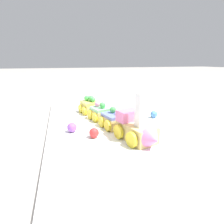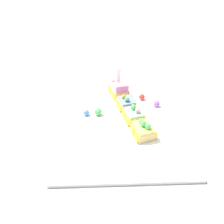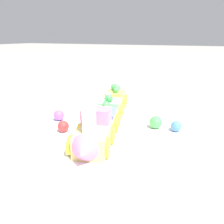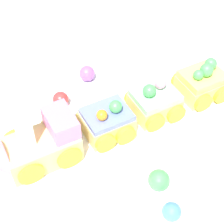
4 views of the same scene
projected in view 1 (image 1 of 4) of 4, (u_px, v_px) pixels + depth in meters
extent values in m
plane|color=gray|center=(121.00, 127.00, 0.55)|extent=(10.00, 10.00, 0.00)
cube|color=white|center=(121.00, 125.00, 0.55)|extent=(0.66, 0.43, 0.01)
cube|color=#E5C675|center=(135.00, 132.00, 0.43)|extent=(0.11, 0.08, 0.04)
cube|color=pink|center=(128.00, 115.00, 0.45)|extent=(0.05, 0.06, 0.03)
cone|color=pink|center=(153.00, 139.00, 0.38)|extent=(0.04, 0.06, 0.05)
cube|color=white|center=(140.00, 122.00, 0.41)|extent=(0.02, 0.02, 0.02)
cube|color=white|center=(141.00, 114.00, 0.40)|extent=(0.02, 0.02, 0.02)
cube|color=white|center=(141.00, 106.00, 0.40)|extent=(0.02, 0.02, 0.02)
cube|color=white|center=(142.00, 98.00, 0.39)|extent=(0.02, 0.02, 0.02)
cylinder|color=yellow|center=(131.00, 140.00, 0.39)|extent=(0.04, 0.02, 0.04)
cylinder|color=yellow|center=(153.00, 134.00, 0.42)|extent=(0.04, 0.02, 0.04)
cylinder|color=yellow|center=(118.00, 132.00, 0.44)|extent=(0.04, 0.02, 0.04)
cylinder|color=yellow|center=(139.00, 127.00, 0.47)|extent=(0.04, 0.02, 0.04)
cube|color=#E5C675|center=(114.00, 122.00, 0.52)|extent=(0.08, 0.07, 0.03)
cube|color=#6B7AC6|center=(114.00, 115.00, 0.51)|extent=(0.08, 0.07, 0.01)
sphere|color=#4CBC56|center=(113.00, 110.00, 0.52)|extent=(0.02, 0.02, 0.02)
sphere|color=orange|center=(119.00, 112.00, 0.50)|extent=(0.02, 0.02, 0.02)
cylinder|color=yellow|center=(108.00, 126.00, 0.48)|extent=(0.03, 0.01, 0.03)
cylinder|color=yellow|center=(126.00, 122.00, 0.52)|extent=(0.03, 0.01, 0.03)
cylinder|color=yellow|center=(101.00, 122.00, 0.52)|extent=(0.03, 0.01, 0.03)
cylinder|color=yellow|center=(119.00, 118.00, 0.55)|extent=(0.03, 0.01, 0.03)
cube|color=#E5C675|center=(101.00, 115.00, 0.58)|extent=(0.08, 0.07, 0.03)
cube|color=#93DBA3|center=(101.00, 109.00, 0.58)|extent=(0.08, 0.07, 0.01)
sphere|color=pink|center=(97.00, 104.00, 0.58)|extent=(0.02, 0.02, 0.02)
sphere|color=#4CBC56|center=(103.00, 105.00, 0.56)|extent=(0.02, 0.02, 0.02)
cylinder|color=yellow|center=(95.00, 118.00, 0.55)|extent=(0.03, 0.01, 0.03)
cylinder|color=yellow|center=(112.00, 115.00, 0.58)|extent=(0.03, 0.01, 0.03)
cylinder|color=yellow|center=(90.00, 115.00, 0.58)|extent=(0.03, 0.01, 0.03)
cylinder|color=yellow|center=(107.00, 112.00, 0.61)|extent=(0.03, 0.01, 0.03)
cube|color=#E5C675|center=(90.00, 109.00, 0.66)|extent=(0.08, 0.07, 0.03)
cube|color=#EFE066|center=(90.00, 103.00, 0.65)|extent=(0.08, 0.07, 0.01)
sphere|color=#4CBC56|center=(87.00, 98.00, 0.66)|extent=(0.02, 0.02, 0.02)
sphere|color=#4CBC56|center=(91.00, 99.00, 0.65)|extent=(0.03, 0.03, 0.02)
sphere|color=#4CBC56|center=(93.00, 100.00, 0.64)|extent=(0.02, 0.02, 0.02)
cylinder|color=yellow|center=(84.00, 111.00, 0.63)|extent=(0.03, 0.01, 0.03)
cylinder|color=yellow|center=(100.00, 109.00, 0.66)|extent=(0.03, 0.01, 0.03)
cylinder|color=yellow|center=(80.00, 109.00, 0.66)|extent=(0.03, 0.01, 0.03)
cylinder|color=yellow|center=(96.00, 107.00, 0.69)|extent=(0.03, 0.01, 0.03)
sphere|color=#9956C6|center=(72.00, 127.00, 0.48)|extent=(0.03, 0.03, 0.03)
sphere|color=#4C84E0|center=(154.00, 114.00, 0.60)|extent=(0.02, 0.02, 0.02)
sphere|color=#4CBC56|center=(142.00, 115.00, 0.58)|extent=(0.03, 0.03, 0.03)
sphere|color=red|center=(94.00, 133.00, 0.44)|extent=(0.03, 0.03, 0.03)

